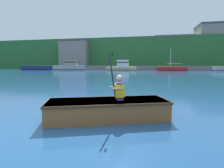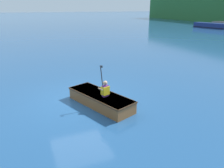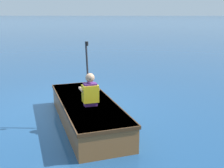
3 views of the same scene
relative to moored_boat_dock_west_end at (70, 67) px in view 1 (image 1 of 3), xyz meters
name	(u,v)px [view 1 (image 1 of 3)]	position (x,y,z in m)	size (l,w,h in m)	color
ground_plane	(61,125)	(14.28, -30.25, -0.77)	(300.00, 300.00, 0.00)	navy
shoreline_ridge	(144,55)	(14.28, 20.69, 3.26)	(120.00, 20.00, 8.07)	#2D6B33
waterfront_warehouse_left	(79,55)	(-3.51, 13.36, 3.02)	(7.93, 10.00, 7.57)	gray
waterfront_office_block_center	(172,53)	(21.83, 15.22, 3.35)	(9.22, 9.15, 8.22)	#B2A899
waterfront_apartment_right	(214,47)	(31.96, 15.20, 4.71)	(8.68, 7.84, 10.95)	gray
marina_dock	(141,68)	(14.28, 5.08, -0.32)	(51.47, 2.40, 0.90)	slate
moored_boat_dock_west_end	(70,67)	(0.00, 0.00, 0.00)	(6.54, 2.50, 2.10)	#9EA3A8
moored_boat_dock_center_near	(122,67)	(10.63, 1.64, -0.03)	(6.07, 1.93, 2.14)	#CCB789
moored_boat_dock_center_far	(172,69)	(20.41, 2.35, -0.40)	(5.82, 2.88, 4.57)	red
moored_boat_dock_east_inner	(37,68)	(-7.90, 0.03, -0.34)	(6.33, 2.86, 0.92)	navy
rowboat_foreground	(106,108)	(15.17, -29.58, -0.50)	(3.16, 2.00, 0.49)	brown
person_paddler	(119,89)	(15.47, -29.46, -0.01)	(0.42, 0.42, 1.18)	#592672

